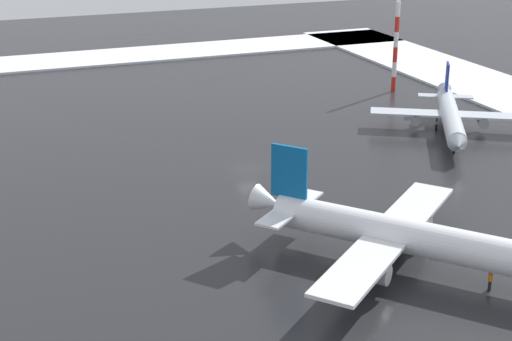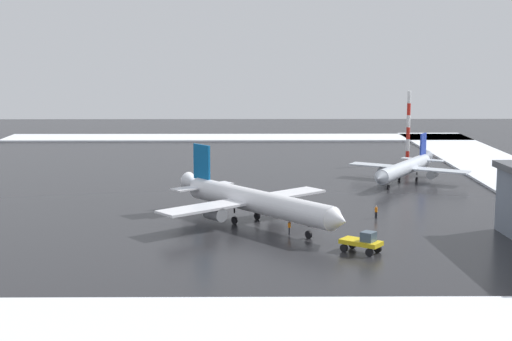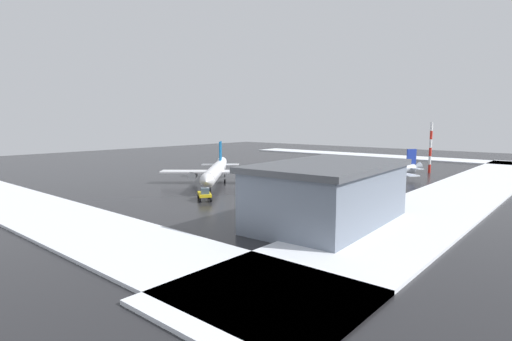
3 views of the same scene
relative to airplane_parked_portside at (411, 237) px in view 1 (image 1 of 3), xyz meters
name	(u,v)px [view 1 (image 1 of 3)]	position (x,y,z in m)	size (l,w,h in m)	color
ground_plane	(249,169)	(28.80, 3.73, -3.10)	(240.00, 240.00, 0.00)	#232326
snow_bank_right	(123,56)	(95.80, 3.73, -2.90)	(14.00, 116.00, 0.40)	white
airplane_parked_portside	(411,237)	(0.00, 0.00, 0.00)	(26.04, 23.85, 9.37)	white
airplane_distant_tail	(450,116)	(31.64, -25.87, -0.61)	(22.86, 19.56, 7.52)	silver
ground_crew_beside_wing	(490,280)	(-5.56, -4.19, -2.12)	(0.36, 0.36, 1.71)	black
antenna_mast	(396,47)	(54.09, -30.74, 4.03)	(0.70, 0.70, 14.26)	red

